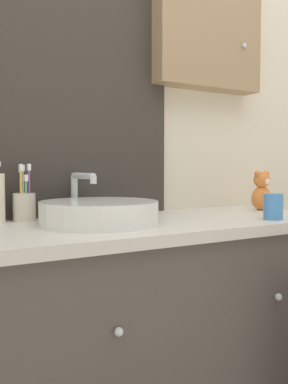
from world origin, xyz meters
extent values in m
cube|color=beige|center=(0.00, 0.63, 1.25)|extent=(3.20, 0.06, 2.50)
cube|color=#332D28|center=(-0.23, 0.59, 1.43)|extent=(0.83, 0.02, 1.25)
cube|color=#B2C1CC|center=(-0.23, 0.58, 1.43)|extent=(0.77, 0.01, 1.19)
sphere|color=silver|center=(0.54, 0.49, 1.54)|extent=(0.02, 0.02, 0.02)
cube|color=#4C4742|center=(0.00, 0.32, 0.41)|extent=(1.24, 0.51, 0.81)
cube|color=beige|center=(0.00, 0.32, 0.83)|extent=(1.28, 0.55, 0.03)
sphere|color=silver|center=(-0.29, 0.06, 0.61)|extent=(0.02, 0.02, 0.02)
sphere|color=silver|center=(0.29, 0.06, 0.61)|extent=(0.02, 0.02, 0.02)
cylinder|color=white|center=(-0.22, 0.33, 0.88)|extent=(0.37, 0.37, 0.07)
cylinder|color=silver|center=(-0.22, 0.33, 0.92)|extent=(0.30, 0.30, 0.01)
cylinder|color=silver|center=(-0.22, 0.54, 0.92)|extent=(0.02, 0.02, 0.15)
cylinder|color=silver|center=(-0.22, 0.45, 1.00)|extent=(0.02, 0.17, 0.02)
cylinder|color=silver|center=(-0.22, 0.37, 0.98)|extent=(0.02, 0.02, 0.02)
sphere|color=white|center=(-0.12, 0.54, 0.88)|extent=(0.05, 0.05, 0.05)
cylinder|color=beige|center=(-0.40, 0.53, 0.89)|extent=(0.07, 0.07, 0.09)
cylinder|color=#8E56B7|center=(-0.38, 0.52, 0.95)|extent=(0.01, 0.01, 0.18)
cube|color=white|center=(-0.38, 0.52, 1.03)|extent=(0.01, 0.02, 0.02)
cylinder|color=white|center=(-0.40, 0.55, 0.95)|extent=(0.01, 0.01, 0.17)
cube|color=white|center=(-0.40, 0.55, 1.02)|extent=(0.01, 0.02, 0.02)
cylinder|color=orange|center=(-0.41, 0.53, 0.94)|extent=(0.01, 0.01, 0.17)
cube|color=white|center=(-0.41, 0.53, 1.02)|extent=(0.01, 0.02, 0.02)
cylinder|color=#E5CC4C|center=(-0.41, 0.52, 0.95)|extent=(0.01, 0.01, 0.18)
cube|color=white|center=(-0.41, 0.52, 1.02)|extent=(0.01, 0.02, 0.02)
cylinder|color=#47B26B|center=(-0.39, 0.51, 0.93)|extent=(0.01, 0.01, 0.14)
cube|color=white|center=(-0.39, 0.51, 0.99)|extent=(0.01, 0.02, 0.02)
cylinder|color=white|center=(0.41, 0.19, 0.65)|extent=(0.01, 0.05, 0.12)
ellipsoid|color=orange|center=(0.55, 0.39, 0.90)|extent=(0.09, 0.07, 0.10)
sphere|color=orange|center=(0.55, 0.39, 0.97)|extent=(0.07, 0.07, 0.07)
sphere|color=orange|center=(0.52, 0.39, 1.00)|extent=(0.03, 0.03, 0.03)
sphere|color=orange|center=(0.57, 0.39, 1.00)|extent=(0.03, 0.03, 0.03)
sphere|color=silver|center=(0.55, 0.36, 0.97)|extent=(0.02, 0.02, 0.02)
cylinder|color=#4789D1|center=(0.34, 0.14, 0.89)|extent=(0.07, 0.07, 0.09)
camera|label=1|loc=(-0.77, -0.89, 1.02)|focal=40.00mm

